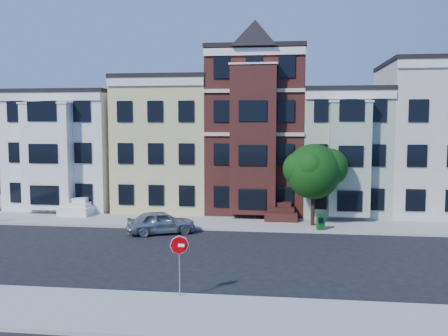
# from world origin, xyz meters

# --- Properties ---
(ground) EXTENTS (120.00, 120.00, 0.00)m
(ground) POSITION_xyz_m (0.00, 0.00, 0.00)
(ground) COLOR black
(far_sidewalk) EXTENTS (60.00, 4.00, 0.15)m
(far_sidewalk) POSITION_xyz_m (0.00, 8.00, 0.07)
(far_sidewalk) COLOR #9E9B93
(far_sidewalk) RESTS_ON ground
(near_sidewalk) EXTENTS (60.00, 4.00, 0.15)m
(near_sidewalk) POSITION_xyz_m (0.00, -8.00, 0.07)
(near_sidewalk) COLOR #9E9B93
(near_sidewalk) RESTS_ON ground
(house_white) EXTENTS (8.00, 9.00, 9.00)m
(house_white) POSITION_xyz_m (-15.00, 14.50, 4.50)
(house_white) COLOR white
(house_white) RESTS_ON ground
(house_yellow) EXTENTS (7.00, 9.00, 10.00)m
(house_yellow) POSITION_xyz_m (-7.00, 14.50, 5.00)
(house_yellow) COLOR #CDC284
(house_yellow) RESTS_ON ground
(house_brown) EXTENTS (7.00, 9.00, 12.00)m
(house_brown) POSITION_xyz_m (0.00, 14.50, 6.00)
(house_brown) COLOR #381613
(house_brown) RESTS_ON ground
(house_green) EXTENTS (6.00, 9.00, 9.00)m
(house_green) POSITION_xyz_m (6.50, 14.50, 4.50)
(house_green) COLOR #9AAB8F
(house_green) RESTS_ON ground
(house_cream) EXTENTS (8.00, 9.00, 11.00)m
(house_cream) POSITION_xyz_m (13.50, 14.50, 5.50)
(house_cream) COLOR beige
(house_cream) RESTS_ON ground
(street_tree) EXTENTS (6.96, 6.96, 6.54)m
(street_tree) POSITION_xyz_m (4.01, 7.75, 3.42)
(street_tree) COLOR #124510
(street_tree) RESTS_ON far_sidewalk
(parked_car) EXTENTS (4.50, 3.19, 1.42)m
(parked_car) POSITION_xyz_m (-5.31, 4.76, 0.71)
(parked_car) COLOR #A6AAAE
(parked_car) RESTS_ON ground
(newspaper_box) EXTENTS (0.54, 0.51, 0.98)m
(newspaper_box) POSITION_xyz_m (4.45, 6.43, 0.64)
(newspaper_box) COLOR #0E531B
(newspaper_box) RESTS_ON far_sidewalk
(stop_sign) EXTENTS (0.74, 0.15, 2.67)m
(stop_sign) POSITION_xyz_m (-1.70, -6.34, 1.48)
(stop_sign) COLOR #B50004
(stop_sign) RESTS_ON near_sidewalk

